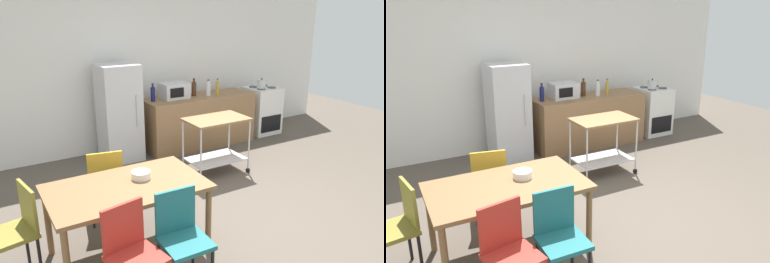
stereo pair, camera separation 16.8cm
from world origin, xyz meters
The scene contains 18 objects.
ground_plane centered at (0.00, 0.00, 0.00)m, with size 12.00×12.00×0.00m, color brown.
back_wall centered at (0.00, 3.20, 1.45)m, with size 8.40×0.12×2.90m, color white.
kitchen_counter centered at (0.90, 2.60, 0.45)m, with size 2.00×0.64×0.90m, color olive.
dining_table centered at (-1.41, 0.21, 0.67)m, with size 1.50×0.90×0.75m.
chair_teal centered at (-1.19, -0.47, 0.52)m, with size 0.41×0.41×0.89m.
chair_mustard centered at (-1.40, 0.92, 0.52)m, with size 0.47×0.47×0.89m.
chair_olive centered at (-2.39, 0.37, 0.52)m, with size 0.47×0.47×0.89m.
chair_red centered at (-1.65, -0.47, 0.52)m, with size 0.47×0.47×0.89m.
stove_oven centered at (2.35, 2.62, 0.45)m, with size 0.60×0.61×0.92m.
refrigerator centered at (-0.55, 2.70, 0.78)m, with size 0.60×0.63×1.55m.
kitchen_cart centered at (0.46, 1.42, 0.57)m, with size 0.91×0.57×0.85m.
bottle_soy_sauce centered at (0.03, 2.66, 1.03)m, with size 0.08×0.08×0.30m.
microwave centered at (0.45, 2.69, 1.03)m, with size 0.46×0.35×0.26m.
bottle_wine centered at (0.83, 2.68, 1.03)m, with size 0.08×0.08×0.31m.
bottle_hot_sauce centered at (1.05, 2.55, 1.02)m, with size 0.08×0.08×0.28m.
bottle_olive_oil centered at (1.27, 2.59, 1.02)m, with size 0.06×0.06×0.28m.
fruit_bowl centered at (-1.23, 0.28, 0.79)m, with size 0.19×0.19×0.08m, color white.
kettle centered at (2.23, 2.52, 1.00)m, with size 0.24×0.17×0.19m.
Camera 2 is at (-2.43, -3.06, 2.37)m, focal length 35.87 mm.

